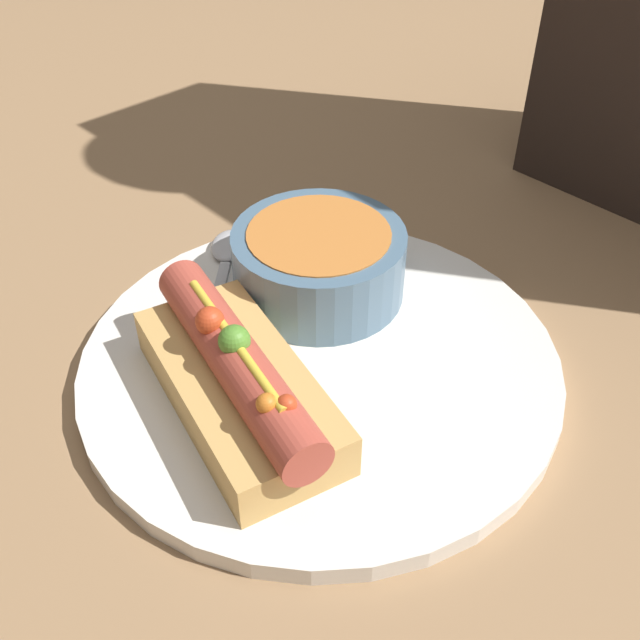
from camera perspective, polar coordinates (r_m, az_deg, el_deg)
ground_plane at (r=0.46m, az=0.00°, el=-3.83°), size 4.00×4.00×0.00m
dinner_plate at (r=0.46m, az=0.00°, el=-3.27°), size 0.29×0.29×0.01m
hot_dog at (r=0.41m, az=-6.03°, el=-4.67°), size 0.16×0.10×0.06m
soup_bowl at (r=0.48m, az=-0.09°, el=4.55°), size 0.11×0.11×0.05m
spoon at (r=0.52m, az=-7.36°, el=3.85°), size 0.13×0.14×0.01m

